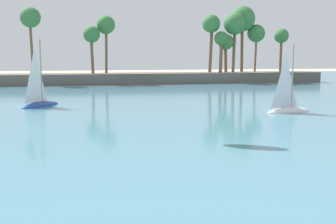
% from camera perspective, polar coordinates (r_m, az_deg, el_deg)
% --- Properties ---
extents(sea, '(220.00, 102.71, 0.06)m').
position_cam_1_polar(sea, '(60.95, -11.06, 2.84)').
color(sea, teal).
rests_on(sea, ground).
extents(palm_headland, '(81.50, 6.72, 13.34)m').
position_cam_1_polar(palm_headland, '(72.41, -7.82, 6.48)').
color(palm_headland, '#605B54').
rests_on(palm_headland, ground).
extents(sailboat_near_shore, '(4.49, 2.12, 6.26)m').
position_cam_1_polar(sailboat_near_shore, '(38.58, 15.56, 0.80)').
color(sailboat_near_shore, white).
rests_on(sailboat_near_shore, sea).
extents(sailboat_mid_bay, '(3.99, 4.59, 6.82)m').
position_cam_1_polar(sailboat_mid_bay, '(43.14, -16.56, 1.54)').
color(sailboat_mid_bay, '#234793').
rests_on(sailboat_mid_bay, sea).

